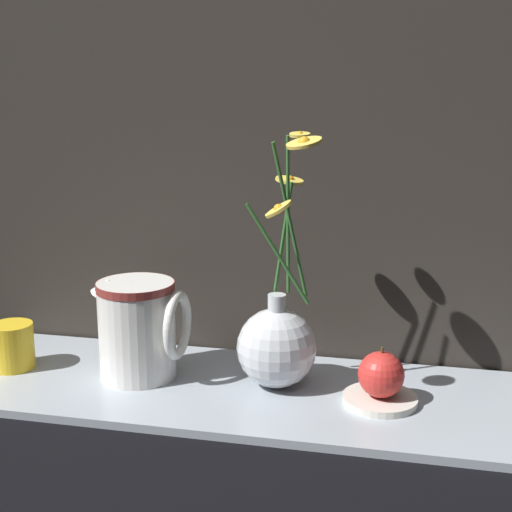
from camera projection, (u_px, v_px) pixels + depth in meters
ground_plane at (248, 395)px, 1.05m from camera, size 6.00×6.00×0.00m
shelf at (248, 391)px, 1.05m from camera, size 0.88×0.29×0.01m
backdrop_wall at (271, 14)px, 1.08m from camera, size 1.38×0.02×1.10m
vase_with_flowers at (277, 342)px, 1.04m from camera, size 0.13×0.16×0.37m
yellow_mug at (11, 346)px, 1.12m from camera, size 0.08×0.07×0.07m
ceramic_pitcher at (139, 326)px, 1.07m from camera, size 0.14×0.12×0.16m
saucer_plate at (380, 399)px, 1.00m from camera, size 0.11×0.11×0.01m
orange_fruit at (381, 374)px, 0.99m from camera, size 0.06×0.06×0.07m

